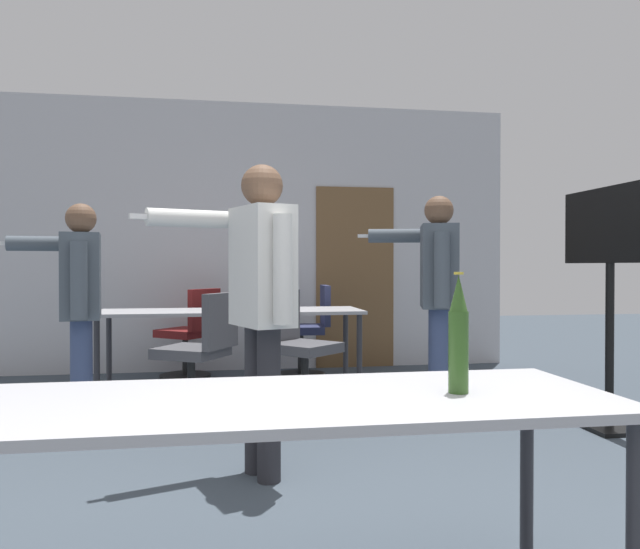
# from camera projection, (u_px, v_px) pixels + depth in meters

# --- Properties ---
(back_wall) EXTENTS (5.73, 0.12, 2.96)m
(back_wall) POSITION_uv_depth(u_px,v_px,m) (261.00, 238.00, 6.97)
(back_wall) COLOR #BCBCC1
(back_wall) RESTS_ON ground_plane
(conference_table_near) EXTENTS (2.12, 0.74, 0.75)m
(conference_table_near) POSITION_uv_depth(u_px,v_px,m) (272.00, 419.00, 1.90)
(conference_table_near) COLOR #A8A8AD
(conference_table_near) RESTS_ON ground_plane
(conference_table_far) EXTENTS (2.36, 0.72, 0.75)m
(conference_table_far) POSITION_uv_depth(u_px,v_px,m) (232.00, 317.00, 5.66)
(conference_table_far) COLOR #A8A8AD
(conference_table_far) RESTS_ON ground_plane
(tv_screen) EXTENTS (0.44, 1.10, 1.72)m
(tv_screen) POSITION_uv_depth(u_px,v_px,m) (610.00, 276.00, 4.45)
(tv_screen) COLOR black
(tv_screen) RESTS_ON ground_plane
(person_center_tall) EXTENTS (0.74, 0.84, 1.70)m
(person_center_tall) POSITION_uv_depth(u_px,v_px,m) (437.00, 283.00, 4.89)
(person_center_tall) COLOR #3D4C75
(person_center_tall) RESTS_ON ground_plane
(person_far_watching) EXTENTS (0.89, 0.58, 1.70)m
(person_far_watching) POSITION_uv_depth(u_px,v_px,m) (260.00, 288.00, 3.39)
(person_far_watching) COLOR #28282D
(person_far_watching) RESTS_ON ground_plane
(person_left_plaid) EXTENTS (0.82, 0.68, 1.60)m
(person_left_plaid) POSITION_uv_depth(u_px,v_px,m) (79.00, 294.00, 4.45)
(person_left_plaid) COLOR #3D4C75
(person_left_plaid) RESTS_ON ground_plane
(office_chair_near_pushed) EXTENTS (0.56, 0.52, 0.95)m
(office_chair_near_pushed) POSITION_uv_depth(u_px,v_px,m) (308.00, 333.00, 6.52)
(office_chair_near_pushed) COLOR black
(office_chair_near_pushed) RESTS_ON ground_plane
(office_chair_side_rolled) EXTENTS (0.68, 0.69, 0.95)m
(office_chair_side_rolled) POSITION_uv_depth(u_px,v_px,m) (298.00, 352.00, 5.08)
(office_chair_side_rolled) COLOR black
(office_chair_side_rolled) RESTS_ON ground_plane
(office_chair_mid_tucked) EXTENTS (0.68, 0.65, 0.95)m
(office_chair_mid_tucked) POSITION_uv_depth(u_px,v_px,m) (200.00, 357.00, 4.79)
(office_chair_mid_tucked) COLOR black
(office_chair_mid_tucked) RESTS_ON ground_plane
(office_chair_far_left) EXTENTS (0.69, 0.68, 0.92)m
(office_chair_far_left) POSITION_uv_depth(u_px,v_px,m) (191.00, 336.00, 6.41)
(office_chair_far_left) COLOR black
(office_chair_far_left) RESTS_ON ground_plane
(beer_bottle) EXTENTS (0.06, 0.06, 0.38)m
(beer_bottle) POSITION_uv_depth(u_px,v_px,m) (458.00, 336.00, 1.96)
(beer_bottle) COLOR #2D511E
(beer_bottle) RESTS_ON conference_table_near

